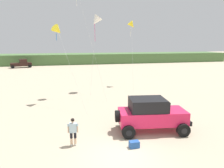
{
  "coord_description": "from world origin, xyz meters",
  "views": [
    {
      "loc": [
        -2.74,
        -9.67,
        5.86
      ],
      "look_at": [
        0.19,
        3.12,
        3.23
      ],
      "focal_mm": 33.37,
      "sensor_mm": 36.0,
      "label": 1
    }
  ],
  "objects_px": {
    "cooler_box": "(134,144)",
    "kite_yellow_diamond": "(96,21)",
    "kite_pink_ribbon": "(58,31)",
    "kite_red_delta": "(132,25)",
    "distant_pickup": "(22,64)",
    "jeep": "(151,114)",
    "person_watching": "(73,130)"
  },
  "relations": [
    {
      "from": "cooler_box",
      "to": "kite_yellow_diamond",
      "type": "distance_m",
      "value": 17.0
    },
    {
      "from": "kite_pink_ribbon",
      "to": "kite_red_delta",
      "type": "xyz_separation_m",
      "value": [
        9.51,
        6.42,
        1.17
      ]
    },
    {
      "from": "kite_yellow_diamond",
      "to": "distant_pickup",
      "type": "bearing_deg",
      "value": 116.62
    },
    {
      "from": "jeep",
      "to": "kite_pink_ribbon",
      "type": "bearing_deg",
      "value": 123.98
    },
    {
      "from": "person_watching",
      "to": "kite_red_delta",
      "type": "height_order",
      "value": "kite_red_delta"
    },
    {
      "from": "kite_yellow_diamond",
      "to": "kite_red_delta",
      "type": "height_order",
      "value": "kite_yellow_diamond"
    },
    {
      "from": "distant_pickup",
      "to": "kite_red_delta",
      "type": "distance_m",
      "value": 32.26
    },
    {
      "from": "jeep",
      "to": "kite_red_delta",
      "type": "relative_size",
      "value": 0.57
    },
    {
      "from": "cooler_box",
      "to": "kite_red_delta",
      "type": "height_order",
      "value": "kite_red_delta"
    },
    {
      "from": "distant_pickup",
      "to": "kite_pink_ribbon",
      "type": "bearing_deg",
      "value": -73.39
    },
    {
      "from": "kite_pink_ribbon",
      "to": "kite_red_delta",
      "type": "height_order",
      "value": "kite_red_delta"
    },
    {
      "from": "distant_pickup",
      "to": "kite_red_delta",
      "type": "relative_size",
      "value": 0.56
    },
    {
      "from": "distant_pickup",
      "to": "cooler_box",
      "type": "bearing_deg",
      "value": -72.23
    },
    {
      "from": "person_watching",
      "to": "cooler_box",
      "type": "bearing_deg",
      "value": -16.87
    },
    {
      "from": "jeep",
      "to": "kite_red_delta",
      "type": "distance_m",
      "value": 17.15
    },
    {
      "from": "distant_pickup",
      "to": "jeep",
      "type": "bearing_deg",
      "value": -69.15
    },
    {
      "from": "jeep",
      "to": "cooler_box",
      "type": "bearing_deg",
      "value": -133.51
    },
    {
      "from": "jeep",
      "to": "person_watching",
      "type": "bearing_deg",
      "value": -170.08
    },
    {
      "from": "jeep",
      "to": "distant_pickup",
      "type": "bearing_deg",
      "value": 110.85
    },
    {
      "from": "cooler_box",
      "to": "kite_yellow_diamond",
      "type": "bearing_deg",
      "value": 88.04
    },
    {
      "from": "person_watching",
      "to": "kite_yellow_diamond",
      "type": "xyz_separation_m",
      "value": [
        3.53,
        13.89,
        7.43
      ]
    },
    {
      "from": "distant_pickup",
      "to": "kite_yellow_diamond",
      "type": "bearing_deg",
      "value": -63.38
    },
    {
      "from": "distant_pickup",
      "to": "kite_red_delta",
      "type": "height_order",
      "value": "kite_red_delta"
    },
    {
      "from": "jeep",
      "to": "cooler_box",
      "type": "distance_m",
      "value": 2.83
    },
    {
      "from": "kite_yellow_diamond",
      "to": "kite_red_delta",
      "type": "bearing_deg",
      "value": 23.84
    },
    {
      "from": "person_watching",
      "to": "jeep",
      "type": "bearing_deg",
      "value": 9.92
    },
    {
      "from": "cooler_box",
      "to": "distant_pickup",
      "type": "relative_size",
      "value": 0.11
    },
    {
      "from": "person_watching",
      "to": "distant_pickup",
      "type": "xyz_separation_m",
      "value": [
        -10.21,
        41.29,
        0.0
      ]
    },
    {
      "from": "cooler_box",
      "to": "kite_red_delta",
      "type": "relative_size",
      "value": 0.06
    },
    {
      "from": "person_watching",
      "to": "kite_red_delta",
      "type": "distance_m",
      "value": 19.74
    },
    {
      "from": "jeep",
      "to": "kite_pink_ribbon",
      "type": "relative_size",
      "value": 0.65
    },
    {
      "from": "jeep",
      "to": "distant_pickup",
      "type": "relative_size",
      "value": 1.01
    }
  ]
}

